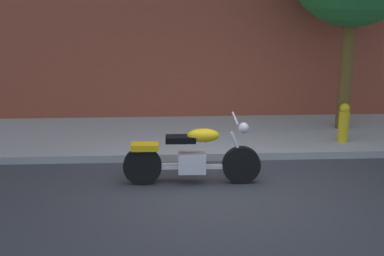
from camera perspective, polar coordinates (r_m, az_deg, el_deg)
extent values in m
plane|color=#38383D|center=(8.06, 2.91, -7.09)|extent=(60.00, 60.00, 0.00)
cube|color=#A1A1A1|center=(10.62, 1.43, -0.90)|extent=(24.67, 2.73, 0.14)
cylinder|color=black|center=(8.29, 5.55, -4.16)|extent=(0.62, 0.14, 0.62)
cylinder|color=black|center=(8.25, -5.58, -4.27)|extent=(0.62, 0.14, 0.62)
cube|color=silver|center=(8.21, 0.00, -3.91)|extent=(0.45, 0.29, 0.32)
cube|color=silver|center=(8.24, 0.00, -4.36)|extent=(1.44, 0.11, 0.06)
ellipsoid|color=yellow|center=(8.08, 1.28, -0.83)|extent=(0.53, 0.27, 0.22)
cube|color=black|center=(8.08, -1.28, -1.25)|extent=(0.49, 0.25, 0.10)
cube|color=yellow|center=(8.14, -5.29, -2.09)|extent=(0.45, 0.25, 0.10)
cylinder|color=silver|center=(8.19, 5.18, -2.33)|extent=(0.27, 0.06, 0.58)
cylinder|color=silver|center=(8.04, 4.85, 1.12)|extent=(0.05, 0.70, 0.04)
sphere|color=silver|center=(8.10, 5.81, 0.03)|extent=(0.17, 0.17, 0.17)
cylinder|color=silver|center=(8.40, -1.74, -4.19)|extent=(0.80, 0.11, 0.09)
cylinder|color=brown|center=(11.15, 16.90, 6.48)|extent=(0.28, 0.28, 2.89)
cylinder|color=gold|center=(10.39, 16.58, -0.20)|extent=(0.20, 0.20, 0.75)
sphere|color=gold|center=(10.28, 16.77, 2.13)|extent=(0.19, 0.19, 0.19)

